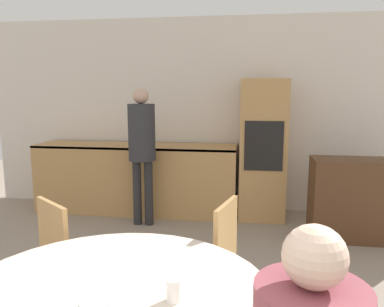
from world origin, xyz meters
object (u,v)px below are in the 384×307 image
Objects in this scene: person_standing at (142,141)px; bowl_near at (97,304)px; oven_unit at (262,150)px; chair_far_right at (212,263)px; chair_far_left at (41,269)px; sideboard at (365,200)px; cup at (174,290)px.

person_standing is 11.39× the size of bowl_near.
oven_unit is 12.14× the size of bowl_near.
bowl_near is (-0.36, -1.01, 0.29)m from chair_far_right.
chair_far_left is at bearing -118.03° from oven_unit.
sideboard is 3.25m from cup.
person_standing reaches higher than cup.
person_standing is (-1.03, 2.01, 0.52)m from chair_far_right.
cup is (-0.49, -3.42, -0.06)m from oven_unit.
bowl_near is (-0.28, -0.11, -0.02)m from cup.
oven_unit is at bearing 81.86° from cup.
sideboard is 3.48m from bowl_near.
sideboard is 2.43m from chair_far_right.
sideboard is at bearing -2.34° from person_standing.
oven_unit reaches higher than cup.
chair_far_left is at bearing -140.04° from sideboard.
chair_far_right is at bearing 85.17° from cup.
chair_far_right is at bearing 50.38° from chair_far_left.
oven_unit reaches higher than bowl_near.
oven_unit is at bearing 99.47° from chair_far_left.
person_standing is (-1.44, -0.51, 0.15)m from oven_unit.
chair_far_right reaches higher than bowl_near.
person_standing is at bearing 102.51° from bowl_near.
chair_far_right is 2.32m from person_standing.
chair_far_left is at bearing -90.71° from person_standing.
oven_unit is at bearing 77.66° from bowl_near.
chair_far_right is (-0.41, -2.52, -0.37)m from oven_unit.
chair_far_left reaches higher than cup.
sideboard is 0.70× the size of person_standing.
bowl_near is at bearing -102.34° from oven_unit.
chair_far_left is 6.40× the size of bowl_near.
person_standing reaches higher than sideboard.
person_standing is at bearing -160.60° from oven_unit.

